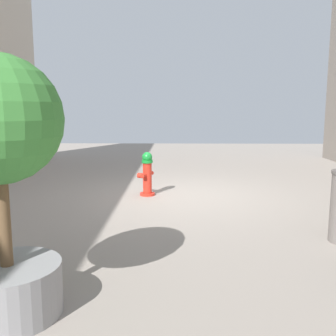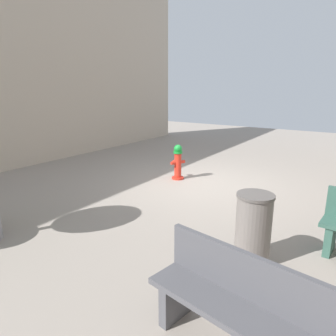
% 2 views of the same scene
% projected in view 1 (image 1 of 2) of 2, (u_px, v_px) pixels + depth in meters
% --- Properties ---
extents(ground_plane, '(23.40, 23.40, 0.00)m').
position_uv_depth(ground_plane, '(183.00, 196.00, 7.99)').
color(ground_plane, gray).
extents(fire_hydrant, '(0.38, 0.40, 0.91)m').
position_uv_depth(fire_hydrant, '(147.00, 174.00, 7.98)').
color(fire_hydrant, red).
rests_on(fire_hydrant, ground_plane).
extents(planter_tree, '(1.08, 1.08, 2.27)m').
position_uv_depth(planter_tree, '(0.00, 162.00, 3.21)').
color(planter_tree, gray).
rests_on(planter_tree, ground_plane).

